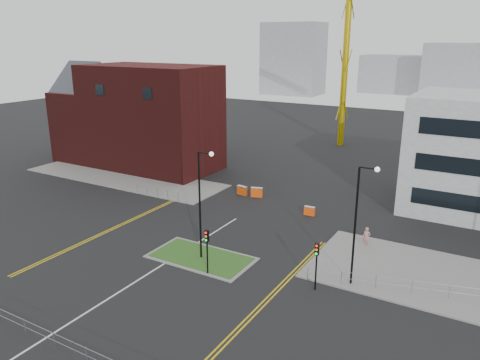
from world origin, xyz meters
name	(u,v)px	position (x,y,z in m)	size (l,w,h in m)	color
ground	(113,296)	(0.00, 0.00, 0.00)	(200.00, 200.00, 0.00)	black
pavement_left	(124,177)	(-20.00, 22.00, 0.06)	(28.00, 8.00, 0.12)	slate
pavement_right	(475,288)	(22.00, 14.00, 0.06)	(24.00, 10.00, 0.12)	slate
island_kerb	(201,258)	(2.00, 8.00, 0.04)	(8.60, 4.60, 0.08)	slate
grass_island	(201,257)	(2.00, 8.00, 0.06)	(8.00, 4.00, 0.12)	#29531B
brick_building	(135,117)	(-22.97, 28.00, 6.85)	(24.20, 10.07, 14.24)	#3E110F
streetlamp_island	(202,197)	(2.22, 8.00, 5.41)	(1.46, 0.36, 9.18)	black
streetlamp_right_near	(359,217)	(14.22, 10.00, 5.41)	(1.46, 0.36, 9.18)	black
traffic_light_island	(207,244)	(4.00, 5.98, 2.57)	(0.28, 0.33, 3.65)	black
traffic_light_right	(317,257)	(12.00, 7.98, 2.57)	(0.28, 0.33, 3.65)	black
railing_front	(39,330)	(0.00, -6.00, 0.78)	(24.05, 0.05, 1.10)	gray
railing_left	(157,192)	(-11.00, 18.00, 0.74)	(6.05, 0.05, 1.10)	gray
railing_right	(450,289)	(20.50, 11.50, 0.78)	(19.05, 5.05, 1.10)	gray
centre_line	(133,283)	(0.00, 2.00, 0.01)	(0.15, 30.00, 0.01)	silver
yellow_left_a	(120,224)	(-9.00, 10.00, 0.01)	(0.12, 24.00, 0.01)	gold
yellow_left_b	(122,225)	(-8.70, 10.00, 0.01)	(0.12, 24.00, 0.01)	gold
yellow_right_a	(272,293)	(9.50, 6.00, 0.01)	(0.12, 20.00, 0.01)	gold
yellow_right_b	(275,294)	(9.80, 6.00, 0.01)	(0.12, 20.00, 0.01)	gold
skyline_a	(293,59)	(-40.00, 120.00, 11.00)	(18.00, 12.00, 22.00)	gray
skyline_b	(468,72)	(10.00, 130.00, 8.00)	(24.00, 12.00, 16.00)	gray
skyline_d	(409,75)	(-8.00, 140.00, 6.00)	(30.00, 12.00, 12.00)	gray
pedestrian	(366,237)	(13.13, 17.06, 0.89)	(0.65, 0.43, 1.78)	tan
barrier_left	(242,190)	(-3.24, 23.82, 0.57)	(1.31, 0.67, 1.05)	#C6430B
barrier_mid	(257,192)	(-1.40, 24.00, 0.60)	(1.39, 0.83, 1.11)	#EF4E0D
barrier_right	(309,210)	(6.00, 21.65, 0.51)	(1.11, 0.39, 0.93)	#FD500E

